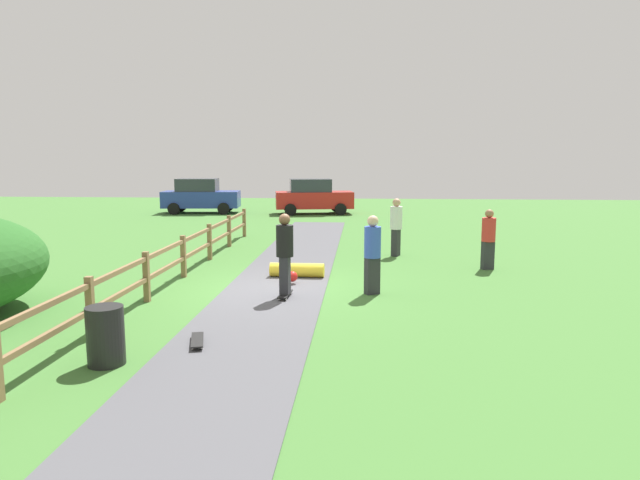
# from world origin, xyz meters

# --- Properties ---
(ground_plane) EXTENTS (60.00, 60.00, 0.00)m
(ground_plane) POSITION_xyz_m (0.00, 0.00, 0.00)
(ground_plane) COLOR #427533
(asphalt_path) EXTENTS (2.40, 28.00, 0.02)m
(asphalt_path) POSITION_xyz_m (0.00, 0.00, 0.01)
(asphalt_path) COLOR #515156
(asphalt_path) RESTS_ON ground_plane
(wooden_fence) EXTENTS (0.12, 18.12, 1.10)m
(wooden_fence) POSITION_xyz_m (-2.60, 0.00, 0.67)
(wooden_fence) COLOR olive
(wooden_fence) RESTS_ON ground_plane
(trash_bin) EXTENTS (0.56, 0.56, 0.90)m
(trash_bin) POSITION_xyz_m (-1.80, -5.03, 0.45)
(trash_bin) COLOR black
(trash_bin) RESTS_ON ground_plane
(skater_riding) EXTENTS (0.41, 0.81, 1.87)m
(skater_riding) POSITION_xyz_m (0.35, -0.74, 1.07)
(skater_riding) COLOR black
(skater_riding) RESTS_ON asphalt_path
(skater_fallen) EXTENTS (1.42, 1.15, 0.36)m
(skater_fallen) POSITION_xyz_m (0.36, 1.38, 0.20)
(skater_fallen) COLOR yellow
(skater_fallen) RESTS_ON asphalt_path
(skateboard_loose) EXTENTS (0.40, 0.82, 0.08)m
(skateboard_loose) POSITION_xyz_m (-0.69, -4.05, 0.09)
(skateboard_loose) COLOR black
(skateboard_loose) RESTS_ON asphalt_path
(bystander_white) EXTENTS (0.50, 0.50, 1.83)m
(bystander_white) POSITION_xyz_m (3.11, 4.97, 1.01)
(bystander_white) COLOR #2D2D33
(bystander_white) RESTS_ON ground_plane
(bystander_blue) EXTENTS (0.52, 0.52, 1.81)m
(bystander_blue) POSITION_xyz_m (2.28, -0.21, 1.01)
(bystander_blue) COLOR #2D2D33
(bystander_blue) RESTS_ON ground_plane
(bystander_red) EXTENTS (0.48, 0.48, 1.68)m
(bystander_red) POSITION_xyz_m (5.55, 2.97, 0.92)
(bystander_red) COLOR #2D2D33
(bystander_red) RESTS_ON ground_plane
(parked_car_red) EXTENTS (4.43, 2.56, 1.92)m
(parked_car_red) POSITION_xyz_m (-0.68, 18.23, 0.96)
(parked_car_red) COLOR red
(parked_car_red) RESTS_ON ground_plane
(parked_car_blue) EXTENTS (4.34, 2.31, 1.92)m
(parked_car_blue) POSITION_xyz_m (-7.00, 18.23, 0.96)
(parked_car_blue) COLOR #283D99
(parked_car_blue) RESTS_ON ground_plane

